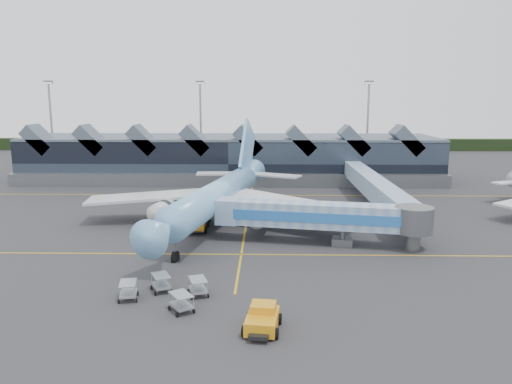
{
  "coord_description": "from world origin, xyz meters",
  "views": [
    {
      "loc": [
        2.92,
        -63.63,
        17.95
      ],
      "look_at": [
        1.44,
        4.8,
        5.0
      ],
      "focal_mm": 35.0,
      "sensor_mm": 36.0,
      "label": 1
    }
  ],
  "objects_px": {
    "jet_bridge": "(333,217)",
    "pushback_tug": "(262,319)",
    "fuel_truck": "(198,215)",
    "main_airliner": "(219,195)"
  },
  "relations": [
    {
      "from": "jet_bridge",
      "to": "pushback_tug",
      "type": "height_order",
      "value": "jet_bridge"
    },
    {
      "from": "fuel_truck",
      "to": "jet_bridge",
      "type": "bearing_deg",
      "value": -26.61
    },
    {
      "from": "main_airliner",
      "to": "fuel_truck",
      "type": "height_order",
      "value": "main_airliner"
    },
    {
      "from": "jet_bridge",
      "to": "pushback_tug",
      "type": "relative_size",
      "value": 5.71
    },
    {
      "from": "main_airliner",
      "to": "pushback_tug",
      "type": "relative_size",
      "value": 9.95
    },
    {
      "from": "jet_bridge",
      "to": "fuel_truck",
      "type": "bearing_deg",
      "value": 166.1
    },
    {
      "from": "jet_bridge",
      "to": "pushback_tug",
      "type": "distance_m",
      "value": 24.95
    },
    {
      "from": "main_airliner",
      "to": "jet_bridge",
      "type": "distance_m",
      "value": 17.93
    },
    {
      "from": "main_airliner",
      "to": "jet_bridge",
      "type": "height_order",
      "value": "main_airliner"
    },
    {
      "from": "main_airliner",
      "to": "fuel_truck",
      "type": "bearing_deg",
      "value": -136.92
    }
  ]
}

